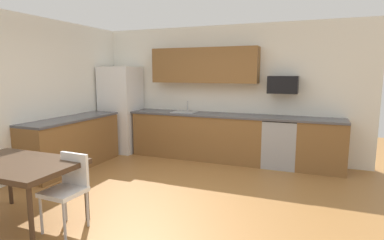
# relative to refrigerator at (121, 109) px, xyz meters

# --- Properties ---
(ground_plane) EXTENTS (12.00, 12.00, 0.00)m
(ground_plane) POSITION_rel_refrigerator_xyz_m (2.18, -2.22, -0.94)
(ground_plane) COLOR #9E6B38
(wall_back) EXTENTS (5.80, 0.10, 2.70)m
(wall_back) POSITION_rel_refrigerator_xyz_m (2.18, 0.43, 0.41)
(wall_back) COLOR white
(wall_back) RESTS_ON ground
(wall_left) EXTENTS (0.10, 5.80, 2.70)m
(wall_left) POSITION_rel_refrigerator_xyz_m (-0.47, -2.22, 0.41)
(wall_left) COLOR white
(wall_left) RESTS_ON ground
(cabinet_run_back) EXTENTS (2.71, 0.60, 0.90)m
(cabinet_run_back) POSITION_rel_refrigerator_xyz_m (1.79, 0.08, -0.49)
(cabinet_run_back) COLOR brown
(cabinet_run_back) RESTS_ON ground
(cabinet_run_back_right) EXTENTS (0.84, 0.60, 0.90)m
(cabinet_run_back_right) POSITION_rel_refrigerator_xyz_m (4.16, 0.08, -0.49)
(cabinet_run_back_right) COLOR brown
(cabinet_run_back_right) RESTS_ON ground
(cabinet_run_left) EXTENTS (0.60, 2.00, 0.90)m
(cabinet_run_left) POSITION_rel_refrigerator_xyz_m (-0.12, -1.42, -0.49)
(cabinet_run_left) COLOR brown
(cabinet_run_left) RESTS_ON ground
(countertop_back) EXTENTS (4.80, 0.64, 0.04)m
(countertop_back) POSITION_rel_refrigerator_xyz_m (2.18, 0.08, -0.02)
(countertop_back) COLOR #4C4C51
(countertop_back) RESTS_ON cabinet_run_back
(countertop_left) EXTENTS (0.64, 2.00, 0.04)m
(countertop_left) POSITION_rel_refrigerator_xyz_m (-0.12, -1.42, -0.02)
(countertop_left) COLOR #4C4C51
(countertop_left) RESTS_ON cabinet_run_left
(upper_cabinets_back) EXTENTS (2.20, 0.34, 0.70)m
(upper_cabinets_back) POSITION_rel_refrigerator_xyz_m (1.88, 0.21, 0.96)
(upper_cabinets_back) COLOR brown
(refrigerator) EXTENTS (0.76, 0.70, 1.88)m
(refrigerator) POSITION_rel_refrigerator_xyz_m (0.00, 0.00, 0.00)
(refrigerator) COLOR white
(refrigerator) RESTS_ON ground
(oven_range) EXTENTS (0.60, 0.60, 0.91)m
(oven_range) POSITION_rel_refrigerator_xyz_m (3.44, 0.08, -0.49)
(oven_range) COLOR #999BA0
(oven_range) RESTS_ON ground
(microwave) EXTENTS (0.54, 0.36, 0.32)m
(microwave) POSITION_rel_refrigerator_xyz_m (3.44, 0.18, 0.59)
(microwave) COLOR black
(sink_basin) EXTENTS (0.48, 0.40, 0.14)m
(sink_basin) POSITION_rel_refrigerator_xyz_m (1.50, 0.08, -0.06)
(sink_basin) COLOR #A5A8AD
(sink_basin) RESTS_ON countertop_back
(sink_faucet) EXTENTS (0.02, 0.02, 0.24)m
(sink_faucet) POSITION_rel_refrigerator_xyz_m (1.50, 0.26, 0.10)
(sink_faucet) COLOR #B2B5BA
(sink_faucet) RESTS_ON countertop_back
(dining_table) EXTENTS (1.40, 0.90, 0.76)m
(dining_table) POSITION_rel_refrigerator_xyz_m (0.89, -3.40, -0.25)
(dining_table) COLOR #422D1E
(dining_table) RESTS_ON ground
(chair_near_table) EXTENTS (0.42, 0.42, 0.85)m
(chair_near_table) POSITION_rel_refrigerator_xyz_m (1.47, -3.23, -0.44)
(chair_near_table) COLOR white
(chair_near_table) RESTS_ON ground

